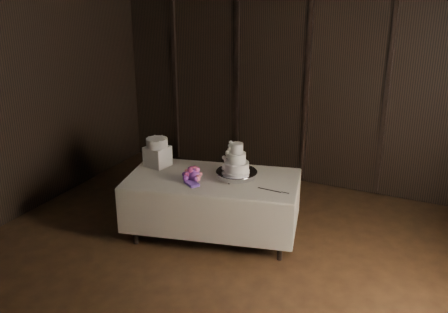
# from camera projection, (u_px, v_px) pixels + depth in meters

# --- Properties ---
(room) EXTENTS (6.08, 7.08, 3.08)m
(room) POSITION_uv_depth(u_px,v_px,m) (188.00, 164.00, 4.19)
(room) COLOR black
(room) RESTS_ON ground
(display_table) EXTENTS (2.18, 1.48, 0.76)m
(display_table) POSITION_uv_depth(u_px,v_px,m) (213.00, 204.00, 5.94)
(display_table) COLOR beige
(display_table) RESTS_ON ground
(cake_stand) EXTENTS (0.60, 0.60, 0.09)m
(cake_stand) POSITION_uv_depth(u_px,v_px,m) (237.00, 175.00, 5.78)
(cake_stand) COLOR silver
(cake_stand) RESTS_ON display_table
(wedding_cake) EXTENTS (0.33, 0.28, 0.34)m
(wedding_cake) POSITION_uv_depth(u_px,v_px,m) (234.00, 160.00, 5.72)
(wedding_cake) COLOR white
(wedding_cake) RESTS_ON cake_stand
(bouquet) EXTENTS (0.47, 0.50, 0.19)m
(bouquet) POSITION_uv_depth(u_px,v_px,m) (193.00, 175.00, 5.73)
(bouquet) COLOR #C15463
(bouquet) RESTS_ON display_table
(box_pedestal) EXTENTS (0.30, 0.30, 0.25)m
(box_pedestal) POSITION_uv_depth(u_px,v_px,m) (158.00, 156.00, 6.14)
(box_pedestal) COLOR white
(box_pedestal) RESTS_ON display_table
(small_cake) EXTENTS (0.34, 0.34, 0.10)m
(small_cake) POSITION_uv_depth(u_px,v_px,m) (157.00, 143.00, 6.08)
(small_cake) COLOR white
(small_cake) RESTS_ON box_pedestal
(cake_knife) EXTENTS (0.37, 0.04, 0.01)m
(cake_knife) POSITION_uv_depth(u_px,v_px,m) (269.00, 190.00, 5.47)
(cake_knife) COLOR silver
(cake_knife) RESTS_ON display_table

